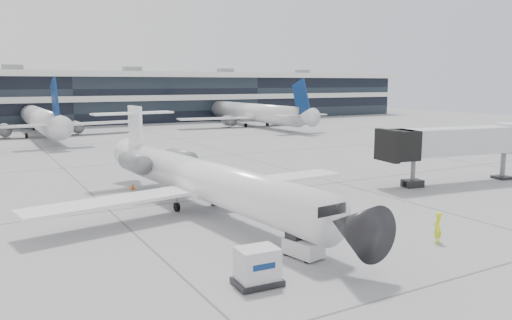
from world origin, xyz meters
TOP-DOWN VIEW (x-y plane):
  - ground at (0.00, 0.00)m, footprint 220.00×220.00m
  - terminal at (0.00, 82.00)m, footprint 170.00×22.00m
  - bg_jet_center at (-8.00, 55.00)m, footprint 32.00×40.00m
  - bg_jet_right at (32.00, 55.00)m, footprint 32.00×40.00m
  - regional_jet at (-4.42, -3.40)m, footprint 23.63×29.52m
  - jet_bridge at (20.10, -5.48)m, footprint 15.82×5.27m
  - ramp_worker at (4.18, -15.99)m, footprint 0.73×0.59m
  - baggage_tug at (-3.65, -14.17)m, footprint 1.54×2.18m
  - cargo_uld at (-7.44, -16.17)m, footprint 2.12×1.63m
  - traffic_cone at (-6.62, 6.21)m, footprint 0.36×0.36m

SIDE VIEW (x-z plane):
  - ground at x=0.00m, z-range 0.00..0.00m
  - bg_jet_center at x=-8.00m, z-range -4.80..4.80m
  - bg_jet_right at x=32.00m, z-range -4.80..4.80m
  - traffic_cone at x=-6.62m, z-range -0.01..0.51m
  - baggage_tug at x=-3.65m, z-range -0.06..1.20m
  - cargo_uld at x=-7.44m, z-range 0.00..1.66m
  - ramp_worker at x=4.18m, z-range 0.00..1.75m
  - regional_jet at x=-4.42m, z-range -1.08..5.73m
  - jet_bridge at x=20.10m, z-range 1.16..6.24m
  - terminal at x=0.00m, z-range 0.00..10.00m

